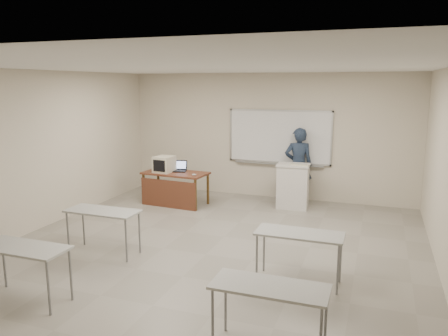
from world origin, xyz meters
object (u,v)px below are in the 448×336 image
at_px(instructor_desk, 174,182).
at_px(crt_monitor, 164,164).
at_px(mouse, 194,175).
at_px(podium, 293,186).
at_px(keyboard, 299,165).
at_px(whiteboard, 279,138).
at_px(presenter, 298,165).
at_px(laptop, 180,169).

distance_m(instructor_desk, crt_monitor, 0.46).
bearing_deg(mouse, instructor_desk, -168.50).
height_order(podium, keyboard, keyboard).
relative_size(whiteboard, presenter, 1.41).
distance_m(crt_monitor, keyboard, 3.05).
bearing_deg(podium, presenter, 85.43).
distance_m(instructor_desk, laptop, 0.37).
distance_m(laptop, keyboard, 2.74).
distance_m(keyboard, presenter, 0.70).
height_order(whiteboard, crt_monitor, whiteboard).
bearing_deg(keyboard, presenter, 109.74).
bearing_deg(laptop, crt_monitor, -156.85).
xyz_separation_m(crt_monitor, keyboard, (3.00, 0.54, 0.08)).
xyz_separation_m(instructor_desk, keyboard, (2.75, 0.59, 0.46)).
height_order(podium, crt_monitor, crt_monitor).
height_order(keyboard, presenter, presenter).
bearing_deg(keyboard, instructor_desk, -159.91).
distance_m(whiteboard, podium, 1.34).
distance_m(whiteboard, keyboard, 1.20).
bearing_deg(presenter, instructor_desk, 11.38).
height_order(instructor_desk, crt_monitor, crt_monitor).
distance_m(whiteboard, instructor_desk, 2.73).
height_order(crt_monitor, mouse, crt_monitor).
bearing_deg(whiteboard, keyboard, -53.79).
bearing_deg(instructor_desk, podium, 19.83).
bearing_deg(podium, keyboard, -42.31).
bearing_deg(instructor_desk, laptop, 86.17).
bearing_deg(laptop, keyboard, -5.97).
distance_m(podium, crt_monitor, 2.96).
distance_m(podium, keyboard, 0.54).
bearing_deg(laptop, whiteboard, 17.67).
bearing_deg(podium, laptop, -173.80).
relative_size(crt_monitor, presenter, 0.26).
xyz_separation_m(podium, mouse, (-2.05, -0.80, 0.27)).
height_order(instructor_desk, mouse, mouse).
bearing_deg(crt_monitor, instructor_desk, -7.90).
relative_size(instructor_desk, keyboard, 3.46).
distance_m(laptop, presenter, 2.76).
xyz_separation_m(whiteboard, laptop, (-2.06, -1.21, -0.67)).
height_order(whiteboard, presenter, whiteboard).
height_order(crt_monitor, laptop, crt_monitor).
relative_size(whiteboard, laptop, 7.66).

